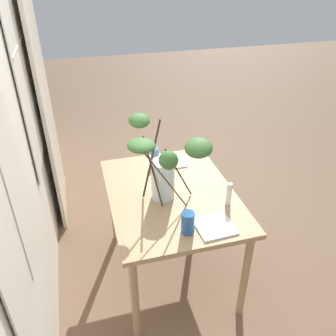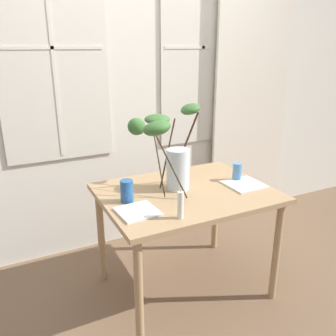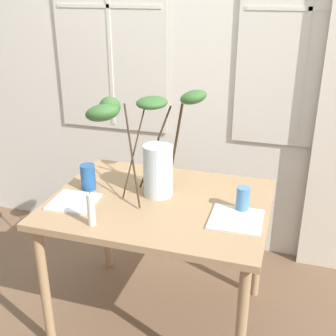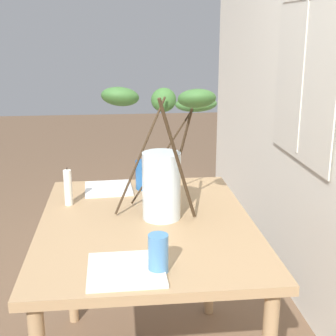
{
  "view_description": "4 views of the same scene",
  "coord_description": "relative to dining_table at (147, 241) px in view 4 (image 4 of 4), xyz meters",
  "views": [
    {
      "loc": [
        -1.89,
        0.54,
        2.18
      ],
      "look_at": [
        0.01,
        0.02,
        0.96
      ],
      "focal_mm": 37.41,
      "sensor_mm": 36.0,
      "label": 1
    },
    {
      "loc": [
        -1.07,
        -1.89,
        1.68
      ],
      "look_at": [
        -0.09,
        0.09,
        0.91
      ],
      "focal_mm": 37.81,
      "sensor_mm": 36.0,
      "label": 2
    },
    {
      "loc": [
        0.62,
        -1.85,
        1.78
      ],
      "look_at": [
        0.03,
        0.05,
        0.93
      ],
      "focal_mm": 45.53,
      "sensor_mm": 36.0,
      "label": 3
    },
    {
      "loc": [
        1.79,
        -0.1,
        1.51
      ],
      "look_at": [
        -0.08,
        0.1,
        0.96
      ],
      "focal_mm": 51.16,
      "sensor_mm": 36.0,
      "label": 4
    }
  ],
  "objects": [
    {
      "name": "drinking_glass_blue_left",
      "position": [
        -0.41,
        0.01,
        0.16
      ],
      "size": [
        0.08,
        0.08,
        0.14
      ],
      "primitive_type": "cylinder",
      "color": "#235693",
      "rests_on": "dining_table"
    },
    {
      "name": "pillar_candle",
      "position": [
        -0.22,
        -0.33,
        0.17
      ],
      "size": [
        0.04,
        0.04,
        0.17
      ],
      "color": "silver",
      "rests_on": "dining_table"
    },
    {
      "name": "plate_square_right",
      "position": [
        0.41,
        -0.09,
        0.09
      ],
      "size": [
        0.25,
        0.25,
        0.01
      ],
      "primitive_type": "cube",
      "rotation": [
        0.0,
        0.0,
        0.02
      ],
      "color": "silver",
      "rests_on": "dining_table"
    },
    {
      "name": "vase_with_branches",
      "position": [
        -0.08,
        0.07,
        0.36
      ],
      "size": [
        0.59,
        0.53,
        0.56
      ],
      "color": "silver",
      "rests_on": "dining_table"
    },
    {
      "name": "drinking_glass_blue_right",
      "position": [
        0.42,
        0.01,
        0.15
      ],
      "size": [
        0.06,
        0.06,
        0.13
      ],
      "primitive_type": "cylinder",
      "color": "#4C84BC",
      "rests_on": "dining_table"
    },
    {
      "name": "dining_table",
      "position": [
        0.0,
        0.0,
        0.0
      ],
      "size": [
        1.12,
        0.85,
        0.77
      ],
      "color": "tan",
      "rests_on": "ground"
    },
    {
      "name": "plate_square_left",
      "position": [
        -0.41,
        -0.16,
        0.09
      ],
      "size": [
        0.23,
        0.23,
        0.01
      ],
      "primitive_type": "cube",
      "rotation": [
        0.0,
        0.0,
        0.06
      ],
      "color": "white",
      "rests_on": "dining_table"
    }
  ]
}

